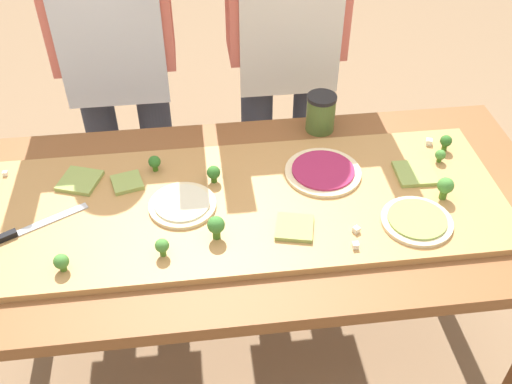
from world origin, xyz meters
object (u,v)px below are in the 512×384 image
Objects in this scene: pizza_slice_near_left at (415,173)px; pizza_slice_far_left at (127,182)px; broccoli_floret_front_left at (155,162)px; pizza_slice_center at (80,181)px; broccoli_floret_center_right at (216,226)px; cheese_crumble_a at (355,245)px; pizza_whole_beet_magenta at (323,172)px; broccoli_floret_front_right at (446,141)px; prep_table at (255,231)px; cheese_crumble_c at (5,173)px; broccoli_floret_back_right at (214,173)px; pizza_whole_cheese_artichoke at (182,204)px; broccoli_floret_back_left at (445,186)px; cook_right at (286,26)px; pizza_whole_pesto_green at (417,220)px; broccoli_floret_center_left at (162,246)px; broccoli_floret_front_mid at (440,155)px; cheese_crumble_b at (356,230)px; chefs_knife at (15,233)px; broccoli_floret_back_mid at (61,262)px; pizza_slice_near_right at (295,227)px; cook_left at (113,35)px; sauce_jar at (321,113)px; cheese_crumble_d at (429,142)px.

pizza_slice_far_left is at bearing 175.87° from pizza_slice_near_left.
pizza_slice_far_left is 1.66× the size of broccoli_floret_front_left.
pizza_slice_center is 1.56× the size of broccoli_floret_center_right.
cheese_crumble_a is at bearing -132.99° from pizza_slice_near_left.
broccoli_floret_front_right is at bearing 9.67° from pizza_whole_beet_magenta.
prep_table is 0.73m from cheese_crumble_c.
pizza_slice_center is 2.01× the size of broccoli_floret_front_right.
prep_table is at bearing 136.39° from cheese_crumble_a.
pizza_whole_beet_magenta is 4.18× the size of broccoli_floret_back_right.
pizza_whole_cheese_artichoke is 2.74× the size of broccoli_floret_center_right.
broccoli_floret_back_left reaches higher than broccoli_floret_back_right.
pizza_slice_far_left is 0.05× the size of cook_right.
pizza_slice_center is at bearing 169.26° from broccoli_floret_back_left.
broccoli_floret_back_right reaches higher than pizza_whole_pesto_green.
broccoli_floret_center_left reaches higher than pizza_whole_cheese_artichoke.
cheese_crumble_b is (-0.31, -0.26, -0.02)m from broccoli_floret_front_mid.
broccoli_floret_front_left is (-0.27, 0.15, 0.16)m from prep_table.
broccoli_floret_front_right is at bearing 68.44° from broccoli_floret_back_left.
pizza_slice_near_left and pizza_slice_far_left have the same top height.
chefs_knife is 6.85× the size of broccoli_floret_front_mid.
pizza_whole_cheese_artichoke is at bearing -25.64° from pizza_slice_center.
broccoli_floret_back_left is 1.00m from broccoli_floret_back_mid.
pizza_whole_pesto_green is (0.41, -0.15, 0.14)m from prep_table.
pizza_slice_near_right is at bearing -22.04° from cheese_crumble_c.
chefs_knife is at bearing -147.87° from broccoli_floret_front_left.
cook_right reaches higher than broccoli_floret_center_right.
broccoli_floret_back_left is at bearing -15.54° from broccoli_floret_front_left.
pizza_slice_center is 0.78m from cheese_crumble_b.
chefs_knife is 1.19m from broccoli_floret_front_mid.
cook_left reaches higher than pizza_whole_beet_magenta.
broccoli_floret_back_left reaches higher than pizza_whole_beet_magenta.
cheese_crumble_b is at bearing -24.01° from pizza_slice_far_left.
broccoli_floret_back_right is at bearing 155.80° from pizza_whole_pesto_green.
broccoli_floret_front_left is 0.18m from broccoli_floret_back_right.
sauce_jar is (0.02, 0.54, 0.03)m from cheese_crumble_a.
sauce_jar reaches higher than pizza_slice_near_right.
sauce_jar is at bearing 35.77° from broccoli_floret_back_mid.
pizza_whole_pesto_green is 0.17m from cheese_crumble_b.
cook_left is at bearing 109.31° from broccoli_floret_center_right.
cook_left reaches higher than pizza_whole_cheese_artichoke.
cheese_crumble_a is (0.23, -0.21, 0.14)m from prep_table.
cheese_crumble_d is at bearing 8.33° from broccoli_floret_back_right.
prep_table is at bearing 173.06° from broccoli_floret_back_left.
pizza_slice_far_left is at bearing 134.44° from broccoli_floret_center_right.
chefs_knife is at bearing -172.21° from broccoli_floret_front_mid.
cheese_crumble_d is at bearing 25.35° from broccoli_floret_center_right.
prep_table is 33.06× the size of broccoli_floret_center_left.
cheese_crumble_b is (0.02, 0.05, -0.00)m from cheese_crumble_a.
cook_left reaches higher than sauce_jar.
pizza_slice_near_left is at bearing -150.13° from broccoli_floret_front_mid.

